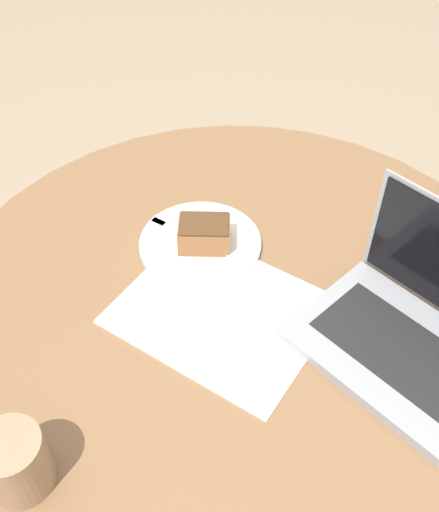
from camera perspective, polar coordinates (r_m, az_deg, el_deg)
The scene contains 8 objects.
ground_plane at distance 1.63m, azimuth 1.28°, elevation -21.76°, with size 12.00×12.00×0.00m, color gray.
dining_table at distance 1.12m, azimuth 1.75°, elevation -10.62°, with size 1.01×1.01×0.76m.
paper_document at distance 0.95m, azimuth 0.07°, elevation -5.17°, with size 0.38×0.35×0.00m.
plate at distance 1.05m, azimuth -1.84°, elevation 1.16°, with size 0.21×0.21×0.01m.
cake_slice at distance 1.02m, azimuth -1.47°, elevation 2.13°, with size 0.10×0.11×0.05m.
fork at distance 1.06m, azimuth -3.54°, elevation 2.17°, with size 0.17×0.08×0.00m.
coffee_glass at distance 0.81m, azimuth -18.83°, elevation -18.10°, with size 0.08×0.08×0.09m.
laptop at distance 0.93m, azimuth 17.95°, elevation -6.79°, with size 0.32×0.25×0.21m.
Camera 1 is at (0.48, -0.40, 1.51)m, focal length 42.00 mm.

